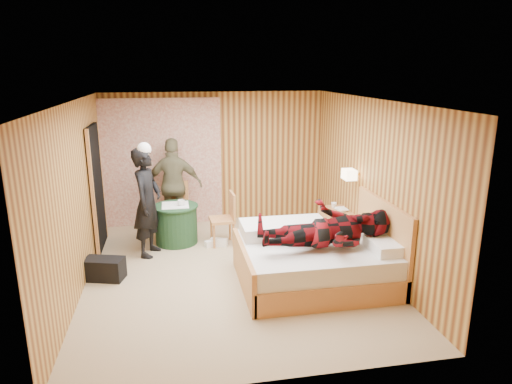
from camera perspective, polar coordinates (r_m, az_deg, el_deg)
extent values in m
cube|color=tan|center=(6.88, -2.80, -9.91)|extent=(4.20, 5.00, 0.01)
cube|color=silver|center=(6.25, -3.10, 11.34)|extent=(4.20, 5.00, 0.01)
cube|color=tan|center=(8.88, -5.12, 4.30)|extent=(4.20, 0.02, 2.50)
cube|color=tan|center=(6.53, -21.53, -0.69)|extent=(0.02, 5.00, 2.50)
cube|color=tan|center=(7.03, 14.27, 1.00)|extent=(0.02, 5.00, 2.50)
cube|color=beige|center=(8.78, -11.58, 3.60)|extent=(2.20, 0.08, 2.40)
cube|color=black|center=(7.91, -19.29, 0.48)|extent=(0.06, 0.90, 2.05)
cylinder|color=gold|center=(7.38, 12.15, 2.19)|extent=(0.18, 0.04, 0.04)
cube|color=#FFE4B2|center=(7.35, 11.57, 2.17)|extent=(0.18, 0.24, 0.16)
cube|color=tan|center=(6.56, 7.55, -9.83)|extent=(2.07, 1.66, 0.31)
cube|color=white|center=(6.45, 7.64, -7.54)|extent=(2.01, 1.60, 0.26)
cube|color=tan|center=(6.28, -1.57, -9.54)|extent=(0.06, 1.66, 0.58)
cube|color=tan|center=(6.75, 15.49, -5.73)|extent=(0.06, 1.66, 1.14)
cube|color=white|center=(6.33, 15.85, -6.47)|extent=(0.39, 0.57, 0.15)
cube|color=white|center=(7.00, 13.03, -4.18)|extent=(0.39, 0.57, 0.15)
cube|color=white|center=(6.69, 3.50, -4.52)|extent=(1.24, 0.62, 0.19)
cube|color=tan|center=(7.96, 9.90, -4.27)|extent=(0.43, 0.59, 0.59)
cube|color=tan|center=(7.90, 9.96, -2.98)|extent=(0.45, 0.62, 0.03)
cylinder|color=#224A27|center=(7.96, -9.94, -4.04)|extent=(0.71, 0.71, 0.65)
cylinder|color=#224A27|center=(7.86, -10.05, -1.77)|extent=(0.77, 0.77, 0.03)
cube|color=white|center=(7.86, -10.06, -1.63)|extent=(0.59, 0.59, 0.01)
cube|color=tan|center=(8.43, -10.04, -2.06)|extent=(0.51, 0.51, 0.05)
cube|color=tan|center=(8.54, -9.84, -0.08)|extent=(0.42, 0.14, 0.46)
cylinder|color=tan|center=(8.39, -11.35, -3.91)|extent=(0.04, 0.04, 0.43)
cylinder|color=tan|center=(8.63, -8.62, -3.24)|extent=(0.04, 0.04, 0.43)
cube|color=tan|center=(7.77, -4.27, -3.48)|extent=(0.43, 0.43, 0.05)
cube|color=tan|center=(7.73, -2.96, -1.68)|extent=(0.06, 0.41, 0.45)
cylinder|color=tan|center=(7.98, -5.61, -4.74)|extent=(0.04, 0.04, 0.42)
cylinder|color=tan|center=(7.72, -2.83, -5.37)|extent=(0.04, 0.04, 0.42)
cube|color=black|center=(6.93, -18.46, -9.11)|extent=(0.61, 0.44, 0.31)
cube|color=white|center=(7.81, -5.55, -6.40)|extent=(0.26, 0.19, 0.11)
cube|color=white|center=(7.82, -4.66, -6.26)|extent=(0.31, 0.21, 0.13)
imported|color=black|center=(7.40, -13.42, -1.26)|extent=(0.61, 0.74, 1.75)
imported|color=#686345|center=(8.43, -10.18, 0.83)|extent=(1.06, 0.55, 1.72)
imported|color=#67090F|center=(6.09, 8.85, -3.33)|extent=(0.86, 0.67, 1.77)
imported|color=white|center=(7.82, 10.13, -2.26)|extent=(0.21, 0.25, 0.02)
imported|color=white|center=(7.81, 10.14, -2.12)|extent=(0.17, 0.23, 0.02)
imported|color=white|center=(7.97, 9.69, -1.64)|extent=(0.12, 0.12, 0.09)
imported|color=white|center=(7.79, -9.34, -1.32)|extent=(0.13, 0.13, 0.10)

